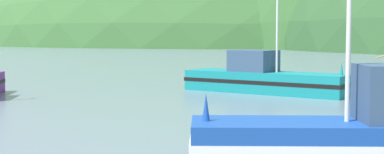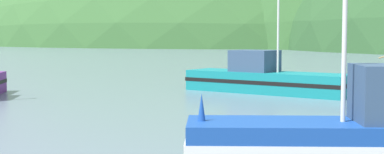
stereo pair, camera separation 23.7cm
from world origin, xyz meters
TOP-DOWN VIEW (x-y plane):
  - hill_far_right at (-99.29, 225.23)m, footprint 157.58×126.06m
  - hill_far_center at (-20.41, 212.56)m, footprint 209.59×167.67m
  - hill_mid_left at (20.42, 165.64)m, footprint 105.32×84.26m
  - fishing_boat_blue at (4.11, 13.75)m, footprint 9.28×3.61m
  - fishing_boat_teal at (0.16, 32.02)m, footprint 10.14×6.44m

SIDE VIEW (x-z plane):
  - hill_far_right at x=-99.29m, z-range -32.31..32.31m
  - hill_far_center at x=-20.41m, z-range -45.83..45.83m
  - hill_mid_left at x=20.42m, z-range -45.80..45.80m
  - fishing_boat_blue at x=4.11m, z-range -2.83..4.43m
  - fishing_boat_teal at x=0.16m, z-range -2.78..4.41m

